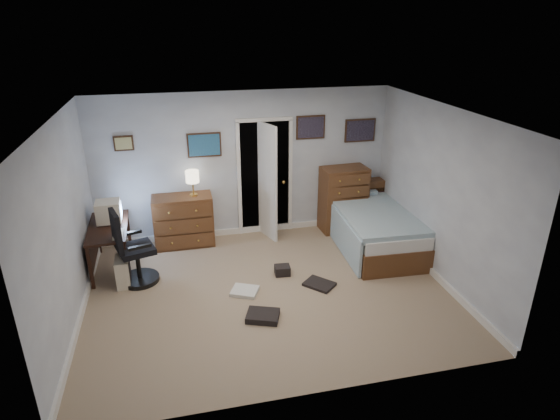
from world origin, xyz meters
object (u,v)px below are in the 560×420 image
object	(u,v)px
computer_desk	(103,236)
low_dresser	(183,220)
tall_dresser	(343,199)
office_chair	(132,255)
bed	(372,226)

from	to	relation	value
computer_desk	low_dresser	size ratio (longest dim) A/B	1.26
computer_desk	tall_dresser	size ratio (longest dim) A/B	1.06
office_chair	tall_dresser	xyz separation A→B (m)	(3.57, 1.08, 0.14)
tall_dresser	computer_desk	bearing A→B (deg)	-175.70
computer_desk	office_chair	xyz separation A→B (m)	(0.44, -0.53, -0.09)
office_chair	bed	distance (m)	3.85
office_chair	low_dresser	bearing A→B (deg)	38.38
tall_dresser	bed	xyz separation A→B (m)	(0.26, -0.71, -0.24)
low_dresser	office_chair	bearing A→B (deg)	-124.95
low_dresser	tall_dresser	bearing A→B (deg)	-0.92
low_dresser	bed	size ratio (longest dim) A/B	0.44
computer_desk	office_chair	bearing A→B (deg)	-52.48
bed	computer_desk	bearing A→B (deg)	-179.91
office_chair	tall_dresser	size ratio (longest dim) A/B	0.98
tall_dresser	low_dresser	bearing A→B (deg)	176.02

